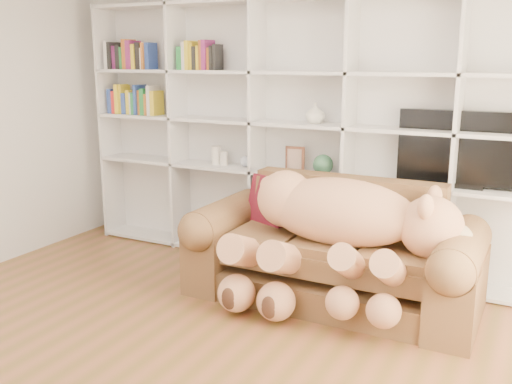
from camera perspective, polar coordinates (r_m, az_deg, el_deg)
The scene contains 13 objects.
floor at distance 3.60m, azimuth -10.98°, elevation -18.34°, with size 5.00×5.00×0.00m, color brown.
wall_back at distance 5.28m, azimuth 5.44°, elevation 7.49°, with size 5.00×0.02×2.70m, color silver.
bookshelf at distance 5.25m, azimuth 2.41°, elevation 7.02°, with size 4.43×0.35×2.40m.
sofa at distance 4.54m, azimuth 7.68°, elevation -6.42°, with size 2.22×0.96×0.93m.
teddy_bear at distance 4.25m, azimuth 8.06°, elevation -3.50°, with size 1.72×0.93×1.00m.
throw_pillow at distance 4.81m, azimuth 1.51°, elevation -1.04°, with size 0.42×0.14×0.42m, color maroon.
tv at distance 4.82m, azimuth 20.10°, elevation 3.98°, with size 1.03×0.18×0.61m.
picture_frame at distance 5.17m, azimuth 3.92°, elevation 3.34°, with size 0.18×0.03×0.22m, color #522C1C.
green_vase at distance 5.08m, azimuth 6.71°, elevation 2.74°, with size 0.18×0.18×0.18m, color #316042.
figurine_tall at distance 5.56m, azimuth -4.02°, elevation 3.69°, with size 0.09×0.09×0.18m, color silver.
figurine_short at distance 5.51m, azimuth -3.22°, elevation 3.39°, with size 0.08×0.08×0.13m, color silver.
snow_globe at distance 5.40m, azimuth -1.06°, elevation 3.10°, with size 0.11×0.11×0.11m, color silver.
shelf_vase at distance 5.05m, azimuth 5.95°, elevation 7.84°, with size 0.17×0.17×0.18m, color silver.
Camera 1 is at (1.96, -2.37, 1.87)m, focal length 40.00 mm.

